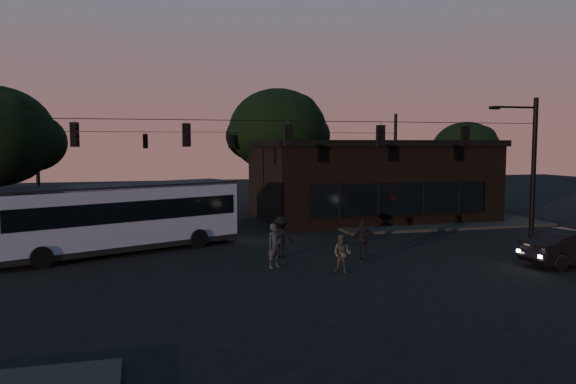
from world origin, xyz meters
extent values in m
plane|color=black|center=(0.00, 0.00, 0.00)|extent=(120.00, 120.00, 0.00)
cube|color=black|center=(12.00, 14.00, 0.07)|extent=(14.00, 10.00, 0.15)
cube|color=black|center=(-14.00, 14.00, 0.07)|extent=(14.00, 10.00, 0.15)
cube|color=black|center=(9.00, 16.00, 2.50)|extent=(15.00, 10.00, 5.00)
cube|color=black|center=(9.00, 16.00, 5.20)|extent=(15.40, 10.40, 0.40)
cube|color=black|center=(9.00, 10.88, 1.80)|extent=(11.50, 0.18, 2.00)
cylinder|color=black|center=(4.00, 22.00, 2.00)|extent=(0.44, 0.44, 4.00)
ellipsoid|color=black|center=(4.00, 22.00, 6.20)|extent=(7.60, 7.60, 6.46)
cylinder|color=black|center=(18.00, 18.00, 1.50)|extent=(0.44, 0.44, 3.00)
ellipsoid|color=black|center=(18.00, 18.00, 4.65)|extent=(5.20, 5.20, 4.42)
cylinder|color=black|center=(13.00, 4.00, 3.75)|extent=(0.24, 0.24, 7.50)
cylinder|color=black|center=(0.00, 4.00, 6.20)|extent=(26.00, 0.03, 0.03)
cube|color=black|center=(-9.00, 4.00, 5.55)|extent=(0.34, 0.30, 1.00)
cube|color=black|center=(-4.50, 4.00, 5.55)|extent=(0.34, 0.30, 1.00)
cube|color=black|center=(0.00, 4.00, 5.55)|extent=(0.34, 0.30, 1.00)
cube|color=black|center=(4.50, 4.00, 5.55)|extent=(0.34, 0.30, 1.00)
cube|color=black|center=(9.00, 4.00, 5.55)|extent=(0.34, 0.30, 1.00)
cylinder|color=black|center=(-13.00, 20.00, 3.75)|extent=(0.24, 0.24, 7.50)
cylinder|color=black|center=(13.00, 20.00, 3.75)|extent=(0.24, 0.24, 7.50)
cylinder|color=black|center=(0.00, 20.00, 6.00)|extent=(26.00, 0.03, 0.03)
cube|color=black|center=(-6.00, 20.00, 5.35)|extent=(0.34, 0.30, 1.00)
cube|color=black|center=(0.00, 20.00, 5.35)|extent=(0.34, 0.30, 1.00)
cube|color=black|center=(6.00, 20.00, 5.35)|extent=(0.34, 0.30, 1.00)
cube|color=#8388A7|center=(-7.36, 7.22, 1.82)|extent=(11.53, 7.00, 2.71)
cube|color=black|center=(-7.36, 7.22, 2.08)|extent=(11.13, 6.85, 0.94)
cube|color=black|center=(-7.36, 7.22, 3.18)|extent=(11.53, 7.00, 0.16)
cube|color=black|center=(-7.36, 7.22, 0.36)|extent=(11.65, 7.10, 0.26)
cylinder|color=black|center=(-10.50, 4.42, 0.47)|extent=(0.96, 0.62, 0.94)
cylinder|color=black|center=(-11.55, 6.80, 0.47)|extent=(0.96, 0.62, 0.94)
cylinder|color=black|center=(-3.69, 7.42, 0.47)|extent=(0.96, 0.62, 0.94)
cylinder|color=black|center=(-4.74, 9.80, 0.47)|extent=(0.96, 0.62, 0.94)
imported|color=#212429|center=(-1.10, 2.10, 0.93)|extent=(0.81, 0.71, 1.86)
imported|color=#2F2E2B|center=(1.30, 0.46, 0.78)|extent=(0.96, 0.95, 1.56)
imported|color=black|center=(3.15, 2.75, 0.89)|extent=(1.09, 0.58, 1.78)
imported|color=black|center=(-0.31, 4.11, 0.93)|extent=(1.39, 1.23, 1.87)
camera|label=1|loc=(-6.54, -20.40, 5.19)|focal=35.00mm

